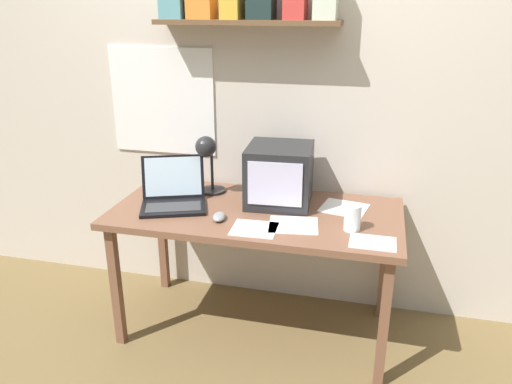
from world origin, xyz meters
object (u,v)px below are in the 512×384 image
corner_desk (256,222)px  loose_paper_near_monitor (293,225)px  loose_paper_near_laptop (344,208)px  desk_lamp (207,155)px  printed_handout (254,229)px  juice_glass (352,219)px  computer_mouse (219,217)px  laptop (173,194)px  crt_monitor (279,175)px  open_notebook (373,242)px

corner_desk → loose_paper_near_monitor: size_ratio=5.68×
corner_desk → loose_paper_near_laptop: size_ratio=5.60×
corner_desk → desk_lamp: desk_lamp is taller
desk_lamp → printed_handout: desk_lamp is taller
juice_glass → loose_paper_near_monitor: size_ratio=0.48×
desk_lamp → computer_mouse: desk_lamp is taller
laptop → juice_glass: size_ratio=3.30×
crt_monitor → computer_mouse: bearing=-132.7°
loose_paper_near_laptop → open_notebook: bearing=-67.2°
printed_handout → loose_paper_near_monitor: (0.17, 0.09, 0.00)m
juice_glass → loose_paper_near_monitor: (-0.27, -0.02, -0.05)m
computer_mouse → open_notebook: 0.74m
laptop → desk_lamp: desk_lamp is taller
laptop → open_notebook: laptop is taller
crt_monitor → laptop: 0.56m
computer_mouse → loose_paper_near_laptop: (0.58, 0.29, -0.01)m
loose_paper_near_monitor → loose_paper_near_laptop: size_ratio=0.99×
laptop → desk_lamp: (0.13, 0.18, 0.17)m
crt_monitor → laptop: (-0.53, -0.16, -0.09)m
printed_handout → loose_paper_near_laptop: 0.53m
crt_monitor → printed_handout: bearing=-100.9°
printed_handout → open_notebook: (0.54, -0.01, 0.00)m
desk_lamp → loose_paper_near_monitor: (0.52, -0.29, -0.22)m
loose_paper_near_monitor → open_notebook: (0.37, -0.10, 0.00)m
crt_monitor → open_notebook: size_ratio=1.77×
open_notebook → loose_paper_near_monitor: bearing=165.2°
laptop → computer_mouse: (0.29, -0.13, -0.04)m
open_notebook → loose_paper_near_laptop: bearing=112.8°
crt_monitor → computer_mouse: size_ratio=3.19×
laptop → corner_desk: bearing=-17.7°
laptop → loose_paper_near_laptop: bearing=-10.7°
juice_glass → open_notebook: (0.10, -0.11, -0.05)m
crt_monitor → corner_desk: bearing=-127.9°
juice_glass → loose_paper_near_laptop: size_ratio=0.48×
desk_lamp → laptop: bearing=-120.6°
juice_glass → laptop: bearing=174.1°
crt_monitor → loose_paper_near_laptop: bearing=-3.9°
printed_handout → loose_paper_near_laptop: (0.39, 0.36, 0.00)m
crt_monitor → juice_glass: 0.48m
laptop → loose_paper_near_monitor: (0.66, -0.11, -0.06)m
computer_mouse → juice_glass: bearing=3.4°
crt_monitor → juice_glass: bearing=-36.5°
laptop → crt_monitor: bearing=-4.1°
corner_desk → loose_paper_near_monitor: (0.22, -0.14, 0.07)m
corner_desk → open_notebook: open_notebook is taller
corner_desk → printed_handout: size_ratio=6.79×
juice_glass → loose_paper_near_monitor: 0.28m
desk_lamp → juice_glass: desk_lamp is taller
crt_monitor → juice_glass: size_ratio=2.89×
juice_glass → computer_mouse: (-0.64, -0.04, -0.04)m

